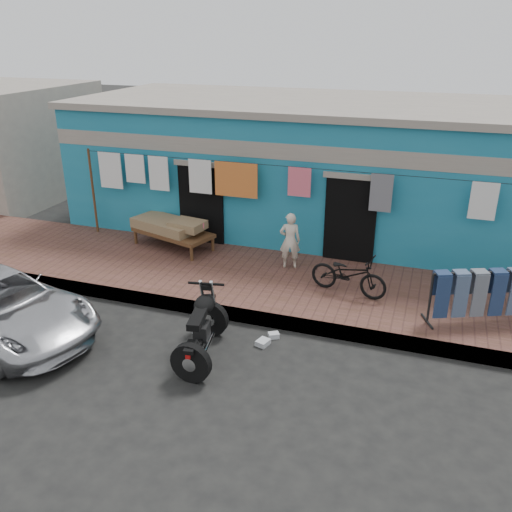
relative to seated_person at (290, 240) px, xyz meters
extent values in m
plane|color=black|center=(-0.18, -3.68, -0.86)|extent=(80.00, 80.00, 0.00)
cube|color=brown|center=(-0.18, -0.68, -0.73)|extent=(28.00, 3.00, 0.25)
cube|color=gray|center=(-0.18, -2.13, -0.73)|extent=(28.00, 0.10, 0.25)
cube|color=teal|center=(-0.18, 3.32, 0.74)|extent=(12.00, 5.00, 3.20)
cube|color=#9E9384|center=(-0.18, 0.88, 1.69)|extent=(12.00, 0.14, 0.35)
cube|color=#9E9384|center=(-0.18, 3.32, 2.42)|extent=(12.20, 5.20, 0.16)
cube|color=black|center=(-2.38, 0.80, 0.19)|extent=(1.10, 0.10, 2.10)
cube|color=black|center=(1.12, 0.80, 0.19)|extent=(1.10, 0.10, 2.10)
cylinder|color=brown|center=(-5.18, 0.57, 0.44)|extent=(0.06, 0.06, 2.10)
cylinder|color=black|center=(-0.18, 0.57, 1.44)|extent=(10.00, 0.01, 0.01)
cube|color=silver|center=(-4.62, 0.57, 1.01)|extent=(0.60, 0.02, 0.87)
cube|color=silver|center=(-3.95, 0.57, 1.10)|extent=(0.50, 0.02, 0.68)
cube|color=silver|center=(-3.33, 0.57, 1.04)|extent=(0.50, 0.02, 0.80)
cube|color=silver|center=(-2.28, 0.57, 1.05)|extent=(0.55, 0.02, 0.78)
cube|color=#CC4C26|center=(-1.42, 0.57, 1.05)|extent=(1.00, 0.02, 0.78)
cube|color=#DF5D71|center=(0.02, 0.57, 1.12)|extent=(0.50, 0.02, 0.63)
cube|color=slate|center=(1.74, 0.57, 1.05)|extent=(0.45, 0.02, 0.79)
cube|color=silver|center=(3.68, 0.57, 1.07)|extent=(0.50, 0.02, 0.75)
imported|color=beige|center=(0.00, 0.00, 0.00)|extent=(0.50, 0.39, 1.22)
imported|color=black|center=(1.40, -0.83, -0.12)|extent=(1.58, 0.82, 0.97)
cube|color=silver|center=(-0.92, -2.75, -0.82)|extent=(0.18, 0.15, 0.07)
cube|color=silver|center=(0.41, -2.48, -0.81)|extent=(0.23, 0.21, 0.09)
cube|color=silver|center=(0.31, -2.76, -0.81)|extent=(0.24, 0.27, 0.09)
camera|label=1|loc=(2.76, -10.32, 4.14)|focal=38.00mm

